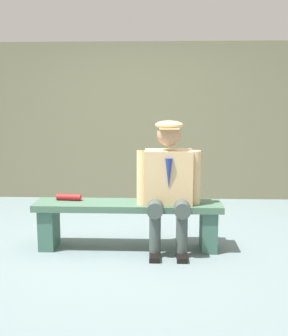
# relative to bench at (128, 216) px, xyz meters

# --- Properties ---
(ground_plane) EXTENTS (30.00, 30.00, 0.00)m
(ground_plane) POSITION_rel_bench_xyz_m (0.00, 0.00, -0.33)
(ground_plane) COLOR slate
(bench) EXTENTS (1.87, 0.37, 0.48)m
(bench) POSITION_rel_bench_xyz_m (0.00, 0.00, 0.00)
(bench) COLOR #466B54
(bench) RESTS_ON ground
(seated_man) EXTENTS (0.63, 0.55, 1.29)m
(seated_man) POSITION_rel_bench_xyz_m (-0.40, 0.05, 0.38)
(seated_man) COLOR #D7B680
(seated_man) RESTS_ON ground
(rolled_magazine) EXTENTS (0.25, 0.09, 0.06)m
(rolled_magazine) POSITION_rel_bench_xyz_m (0.61, -0.07, 0.18)
(rolled_magazine) COLOR #B21E1E
(rolled_magazine) RESTS_ON bench
(stadium_wall) EXTENTS (12.00, 0.24, 2.32)m
(stadium_wall) POSITION_rel_bench_xyz_m (0.00, -2.33, 0.83)
(stadium_wall) COLOR #706D52
(stadium_wall) RESTS_ON ground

